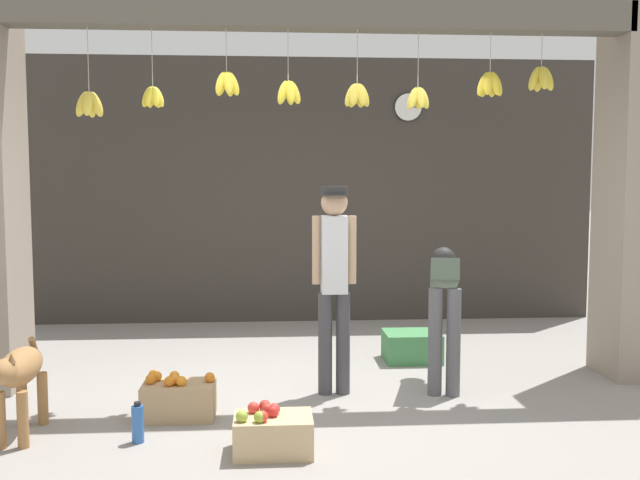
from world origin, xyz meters
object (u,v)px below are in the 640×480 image
(fruit_crate_oranges, at_px, (178,399))
(wall_clock, at_px, (408,107))
(produce_box_green, at_px, (412,346))
(shopkeeper, at_px, (334,273))
(worker_stooping, at_px, (444,297))
(dog, at_px, (19,374))
(fruit_crate_apples, at_px, (272,433))
(water_bottle, at_px, (138,424))

(fruit_crate_oranges, distance_m, wall_clock, 4.69)
(fruit_crate_oranges, distance_m, produce_box_green, 2.44)
(shopkeeper, height_order, worker_stooping, shopkeeper)
(dog, height_order, worker_stooping, worker_stooping)
(dog, xyz_separation_m, worker_stooping, (3.02, 0.94, 0.31))
(dog, height_order, shopkeeper, shopkeeper)
(worker_stooping, bearing_deg, shopkeeper, -159.42)
(fruit_crate_apples, distance_m, produce_box_green, 2.51)
(produce_box_green, bearing_deg, shopkeeper, -130.07)
(fruit_crate_oranges, distance_m, fruit_crate_apples, 0.96)
(dog, relative_size, worker_stooping, 0.76)
(fruit_crate_apples, bearing_deg, shopkeeper, 67.66)
(dog, bearing_deg, wall_clock, 136.69)
(wall_clock, bearing_deg, shopkeeper, -111.41)
(dog, bearing_deg, fruit_crate_oranges, 106.62)
(worker_stooping, xyz_separation_m, water_bottle, (-2.25, -1.07, -0.61))
(dog, distance_m, produce_box_green, 3.44)
(worker_stooping, xyz_separation_m, fruit_crate_apples, (-1.39, -1.31, -0.61))
(shopkeeper, distance_m, worker_stooping, 0.94)
(shopkeeper, relative_size, wall_clock, 4.91)
(fruit_crate_oranges, xyz_separation_m, produce_box_green, (1.96, 1.45, -0.00))
(shopkeeper, distance_m, fruit_crate_apples, 1.52)
(dog, distance_m, water_bottle, 0.84)
(fruit_crate_oranges, relative_size, water_bottle, 1.91)
(shopkeeper, xyz_separation_m, worker_stooping, (0.90, 0.13, -0.22))
(dog, relative_size, produce_box_green, 1.63)
(produce_box_green, bearing_deg, fruit_crate_apples, -121.13)
(wall_clock, bearing_deg, fruit_crate_apples, -111.68)
(fruit_crate_oranges, height_order, fruit_crate_apples, fruit_crate_oranges)
(shopkeeper, xyz_separation_m, water_bottle, (-1.35, -0.95, -0.83))
(fruit_crate_oranges, bearing_deg, produce_box_green, 36.46)
(shopkeeper, xyz_separation_m, fruit_crate_apples, (-0.49, -1.18, -0.83))
(fruit_crate_apples, height_order, wall_clock, wall_clock)
(produce_box_green, xyz_separation_m, wall_clock, (0.31, 1.89, 2.38))
(shopkeeper, distance_m, wall_clock, 3.44)
(fruit_crate_oranges, bearing_deg, worker_stooping, 16.64)
(shopkeeper, relative_size, fruit_crate_oranges, 3.22)
(dog, xyz_separation_m, water_bottle, (0.78, -0.14, -0.30))
(dog, bearing_deg, shopkeeper, 109.04)
(dog, distance_m, fruit_crate_oranges, 1.07)
(dog, distance_m, wall_clock, 5.32)
(shopkeeper, bearing_deg, worker_stooping, -171.78)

